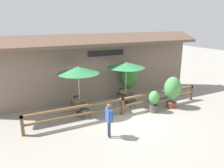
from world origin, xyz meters
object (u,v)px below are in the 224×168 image
patio_umbrella_near (78,70)px  dining_table_middle (126,94)px  chair_middle_streetside (131,99)px  potted_plant_corner_fern (154,100)px  chair_near_streetside (84,109)px  patio_umbrella_middle (126,65)px  potted_plant_entrance_palm (130,76)px  pedestrian (109,116)px  dining_table_near (80,102)px  chair_near_wallside (76,101)px  chair_middle_wallside (121,93)px  potted_plant_broad_leaf (173,90)px

patio_umbrella_near → dining_table_middle: size_ratio=3.19×
chair_middle_streetside → potted_plant_corner_fern: size_ratio=0.68×
chair_near_streetside → patio_umbrella_middle: (3.04, 0.82, 1.97)m
dining_table_middle → potted_plant_entrance_palm: size_ratio=0.36×
pedestrian → chair_middle_streetside: bearing=140.4°
dining_table_near → chair_near_streetside: size_ratio=0.99×
pedestrian → patio_umbrella_middle: bearing=146.3°
chair_near_wallside → dining_table_middle: 3.11m
patio_umbrella_middle → potted_plant_entrance_palm: bearing=49.1°
dining_table_middle → chair_middle_streetside: chair_middle_streetside is taller
patio_umbrella_middle → potted_plant_entrance_palm: patio_umbrella_middle is taller
chair_near_wallside → chair_middle_wallside: 3.10m
patio_umbrella_middle → chair_middle_streetside: size_ratio=3.15×
patio_umbrella_middle → potted_plant_broad_leaf: bearing=-42.3°
chair_middle_wallside → potted_plant_entrance_palm: size_ratio=0.36×
potted_plant_entrance_palm → pedestrian: potted_plant_entrance_palm is taller
chair_near_streetside → potted_plant_broad_leaf: (5.11, -1.06, 0.63)m
dining_table_near → potted_plant_broad_leaf: bearing=-18.7°
dining_table_middle → chair_middle_streetside: bearing=-89.6°
potted_plant_corner_fern → pedestrian: bearing=-158.4°
chair_near_streetside → chair_middle_wallside: same height
dining_table_near → pedestrian: bearing=-85.4°
patio_umbrella_middle → potted_plant_corner_fern: size_ratio=2.13×
pedestrian → dining_table_middle: bearing=146.3°
patio_umbrella_near → dining_table_middle: patio_umbrella_near is taller
dining_table_near → potted_plant_corner_fern: 4.16m
chair_near_streetside → chair_middle_wallside: bearing=12.4°
chair_middle_wallside → potted_plant_corner_fern: 2.68m
potted_plant_corner_fern → chair_near_streetside: bearing=162.9°
dining_table_middle → potted_plant_corner_fern: potted_plant_corner_fern is taller
chair_middle_streetside → pedestrian: bearing=-137.5°
dining_table_middle → pedestrian: pedestrian is taller
patio_umbrella_near → chair_near_wallside: 2.09m
chair_near_streetside → chair_middle_streetside: bearing=-9.0°
chair_near_wallside → chair_middle_wallside: (3.09, 0.10, 0.00)m
chair_middle_streetside → pedestrian: size_ratio=0.53×
dining_table_middle → potted_plant_broad_leaf: potted_plant_broad_leaf is taller
pedestrian → potted_plant_corner_fern: bearing=117.9°
potted_plant_corner_fern → chair_middle_wallside: bearing=104.1°
chair_near_streetside → dining_table_middle: bearing=2.4°
chair_middle_streetside → chair_middle_wallside: 1.24m
patio_umbrella_middle → pedestrian: bearing=-130.0°
dining_table_near → dining_table_middle: size_ratio=1.00×
patio_umbrella_near → patio_umbrella_middle: size_ratio=1.00×
dining_table_near → chair_middle_streetside: 3.11m
chair_middle_streetside → potted_plant_corner_fern: potted_plant_corner_fern is taller
dining_table_middle → chair_middle_streetside: (0.00, -0.62, -0.14)m
dining_table_near → patio_umbrella_middle: patio_umbrella_middle is taller
chair_near_streetside → patio_umbrella_middle: bearing=2.4°
patio_umbrella_near → potted_plant_broad_leaf: 5.58m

